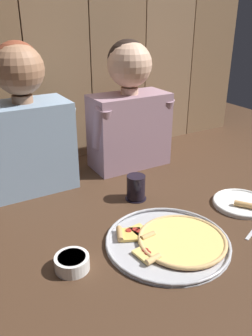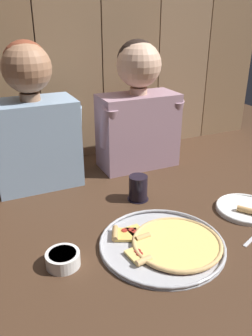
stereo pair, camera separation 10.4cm
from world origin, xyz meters
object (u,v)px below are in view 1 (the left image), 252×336
object	(u,v)px
pizza_tray	(172,241)
diner_left	(26,124)
drinking_glass	(136,188)
diner_right	(129,107)
dinner_plate	(241,203)
dipping_bowl	(72,262)

from	to	relation	value
pizza_tray	diner_left	world-z (taller)	diner_left
drinking_glass	diner_right	bearing A→B (deg)	64.06
dinner_plate	diner_right	distance (m)	0.65
pizza_tray	drinking_glass	xyz separation A→B (m)	(0.05, 0.31, 0.04)
dipping_bowl	diner_left	distance (m)	0.63
pizza_tray	dinner_plate	world-z (taller)	dinner_plate
diner_left	dipping_bowl	bearing A→B (deg)	-94.92
drinking_glass	dinner_plate	bearing A→B (deg)	-37.18
dinner_plate	diner_left	bearing A→B (deg)	139.66
pizza_tray	drinking_glass	size ratio (longest dim) A/B	4.00
dinner_plate	diner_right	xyz separation A→B (m)	(-0.18, 0.56, 0.28)
diner_left	diner_right	size ratio (longest dim) A/B	1.02
dipping_bowl	diner_right	xyz separation A→B (m)	(0.53, 0.58, 0.26)
dinner_plate	diner_right	world-z (taller)	diner_right
pizza_tray	dipping_bowl	bearing A→B (deg)	171.66
dinner_plate	pizza_tray	bearing A→B (deg)	-170.85
pizza_tray	diner_right	distance (m)	0.71
pizza_tray	dipping_bowl	xyz separation A→B (m)	(-0.33, 0.05, 0.01)
dinner_plate	diner_left	size ratio (longest dim) A/B	0.37
dinner_plate	diner_left	distance (m)	0.91
drinking_glass	diner_right	size ratio (longest dim) A/B	0.17
pizza_tray	dinner_plate	xyz separation A→B (m)	(0.38, 0.06, -0.00)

